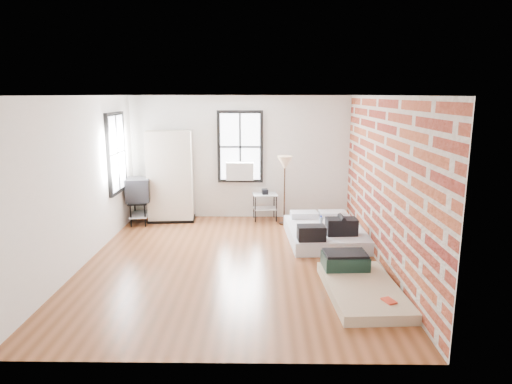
{
  "coord_description": "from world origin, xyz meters",
  "views": [
    {
      "loc": [
        0.51,
        -7.38,
        2.82
      ],
      "look_at": [
        0.4,
        0.3,
        1.17
      ],
      "focal_mm": 32.0,
      "sensor_mm": 36.0,
      "label": 1
    }
  ],
  "objects_px": {
    "side_table": "(265,199)",
    "mattress_bare": "(358,282)",
    "tv_stand": "(139,191)",
    "mattress_main": "(325,232)",
    "floor_lamp": "(285,167)",
    "wardrobe": "(170,177)"
  },
  "relations": [
    {
      "from": "side_table",
      "to": "floor_lamp",
      "type": "xyz_separation_m",
      "value": [
        0.42,
        -0.35,
        0.8
      ]
    },
    {
      "from": "mattress_main",
      "to": "wardrobe",
      "type": "bearing_deg",
      "value": 153.14
    },
    {
      "from": "wardrobe",
      "to": "side_table",
      "type": "xyz_separation_m",
      "value": [
        2.13,
        0.07,
        -0.53
      ]
    },
    {
      "from": "mattress_bare",
      "to": "side_table",
      "type": "relative_size",
      "value": 2.69
    },
    {
      "from": "mattress_main",
      "to": "side_table",
      "type": "xyz_separation_m",
      "value": [
        -1.18,
        1.5,
        0.31
      ]
    },
    {
      "from": "floor_lamp",
      "to": "tv_stand",
      "type": "xyz_separation_m",
      "value": [
        -3.21,
        0.03,
        -0.56
      ]
    },
    {
      "from": "floor_lamp",
      "to": "tv_stand",
      "type": "height_order",
      "value": "floor_lamp"
    },
    {
      "from": "mattress_main",
      "to": "tv_stand",
      "type": "bearing_deg",
      "value": 159.92
    },
    {
      "from": "tv_stand",
      "to": "wardrobe",
      "type": "bearing_deg",
      "value": 13.83
    },
    {
      "from": "wardrobe",
      "to": "tv_stand",
      "type": "xyz_separation_m",
      "value": [
        -0.65,
        -0.25,
        -0.28
      ]
    },
    {
      "from": "side_table",
      "to": "tv_stand",
      "type": "height_order",
      "value": "tv_stand"
    },
    {
      "from": "mattress_main",
      "to": "wardrobe",
      "type": "xyz_separation_m",
      "value": [
        -3.31,
        1.43,
        0.84
      ]
    },
    {
      "from": "wardrobe",
      "to": "floor_lamp",
      "type": "xyz_separation_m",
      "value": [
        2.55,
        -0.28,
        0.28
      ]
    },
    {
      "from": "mattress_main",
      "to": "tv_stand",
      "type": "distance_m",
      "value": 4.17
    },
    {
      "from": "side_table",
      "to": "mattress_bare",
      "type": "bearing_deg",
      "value": -70.57
    },
    {
      "from": "wardrobe",
      "to": "side_table",
      "type": "bearing_deg",
      "value": -3.17
    },
    {
      "from": "mattress_main",
      "to": "floor_lamp",
      "type": "relative_size",
      "value": 1.34
    },
    {
      "from": "mattress_main",
      "to": "mattress_bare",
      "type": "bearing_deg",
      "value": -89.35
    },
    {
      "from": "side_table",
      "to": "floor_lamp",
      "type": "relative_size",
      "value": 0.47
    },
    {
      "from": "wardrobe",
      "to": "tv_stand",
      "type": "distance_m",
      "value": 0.75
    },
    {
      "from": "tv_stand",
      "to": "mattress_main",
      "type": "bearing_deg",
      "value": -23.61
    },
    {
      "from": "side_table",
      "to": "tv_stand",
      "type": "bearing_deg",
      "value": -173.45
    }
  ]
}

